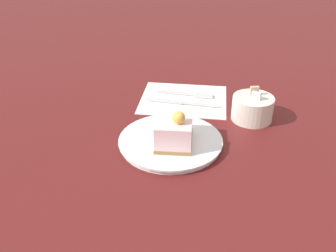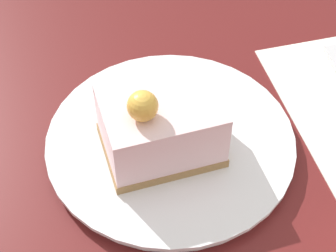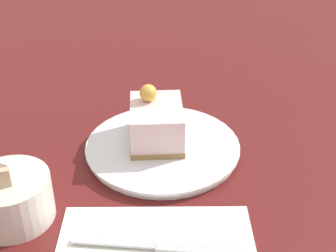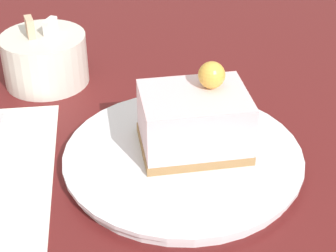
{
  "view_description": "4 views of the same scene",
  "coord_description": "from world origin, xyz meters",
  "px_view_note": "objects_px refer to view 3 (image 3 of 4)",
  "views": [
    {
      "loc": [
        0.69,
        0.1,
        0.44
      ],
      "look_at": [
        0.02,
        -0.03,
        0.04
      ],
      "focal_mm": 40.0,
      "sensor_mm": 36.0,
      "label": 1
    },
    {
      "loc": [
        0.1,
        0.29,
        0.39
      ],
      "look_at": [
        0.04,
        -0.0,
        0.05
      ],
      "focal_mm": 60.0,
      "sensor_mm": 36.0,
      "label": 2
    },
    {
      "loc": [
        -0.52,
        -0.06,
        0.39
      ],
      "look_at": [
        0.02,
        -0.03,
        0.05
      ],
      "focal_mm": 50.0,
      "sensor_mm": 36.0,
      "label": 3
    },
    {
      "loc": [
        -0.01,
        -0.44,
        0.32
      ],
      "look_at": [
        0.02,
        -0.04,
        0.05
      ],
      "focal_mm": 60.0,
      "sensor_mm": 36.0,
      "label": 4
    }
  ],
  "objects_px": {
    "cake_slice": "(156,123)",
    "knife": "(172,247)",
    "plate": "(163,147)",
    "sugar_bowl": "(11,198)"
  },
  "relations": [
    {
      "from": "sugar_bowl",
      "to": "knife",
      "type": "bearing_deg",
      "value": -103.03
    },
    {
      "from": "plate",
      "to": "cake_slice",
      "type": "relative_size",
      "value": 2.11
    },
    {
      "from": "plate",
      "to": "sugar_bowl",
      "type": "xyz_separation_m",
      "value": [
        -0.14,
        0.17,
        0.02
      ]
    },
    {
      "from": "cake_slice",
      "to": "knife",
      "type": "relative_size",
      "value": 0.55
    },
    {
      "from": "plate",
      "to": "sugar_bowl",
      "type": "relative_size",
      "value": 2.3
    },
    {
      "from": "cake_slice",
      "to": "sugar_bowl",
      "type": "distance_m",
      "value": 0.22
    },
    {
      "from": "plate",
      "to": "sugar_bowl",
      "type": "bearing_deg",
      "value": 130.55
    },
    {
      "from": "cake_slice",
      "to": "sugar_bowl",
      "type": "xyz_separation_m",
      "value": [
        -0.16,
        0.16,
        -0.01
      ]
    },
    {
      "from": "knife",
      "to": "sugar_bowl",
      "type": "height_order",
      "value": "sugar_bowl"
    },
    {
      "from": "cake_slice",
      "to": "knife",
      "type": "bearing_deg",
      "value": -177.21
    }
  ]
}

